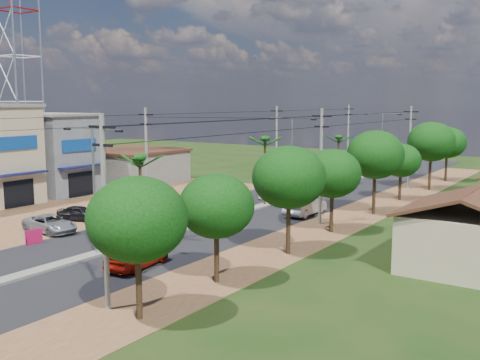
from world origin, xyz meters
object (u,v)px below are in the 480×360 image
object	(u,v)px
car_parked_dark	(80,214)
car_silver_mid	(305,206)
car_parked_silver	(50,224)
roadside_sign	(34,237)
car_white_far	(277,190)
moto_rider_east	(123,247)
car_red_near	(137,255)

from	to	relation	value
car_parked_dark	car_silver_mid	bearing A→B (deg)	-72.24
car_parked_silver	roadside_sign	xyz separation A→B (m)	(1.91, -2.77, -0.13)
roadside_sign	car_parked_dark	bearing A→B (deg)	123.85
car_silver_mid	car_white_far	size ratio (longest dim) A/B	0.93
car_parked_dark	moto_rider_east	xyz separation A→B (m)	(10.15, -5.14, -0.12)
car_silver_mid	moto_rider_east	distance (m)	17.65
car_parked_dark	roadside_sign	distance (m)	7.49
car_parked_dark	moto_rider_east	world-z (taller)	car_parked_dark
car_silver_mid	moto_rider_east	xyz separation A→B (m)	(-3.80, -17.23, -0.32)
car_white_far	car_parked_silver	size ratio (longest dim) A/B	1.16
car_parked_dark	roadside_sign	world-z (taller)	car_parked_dark
car_silver_mid	roadside_sign	xyz separation A→B (m)	(-10.59, -18.79, -0.30)
car_parked_silver	car_red_near	bearing A→B (deg)	-100.48
car_red_near	roadside_sign	distance (m)	9.54
car_white_far	roadside_sign	bearing A→B (deg)	-104.93
car_red_near	moto_rider_east	distance (m)	3.17
car_white_far	car_parked_dark	distance (m)	20.00
car_silver_mid	car_parked_silver	world-z (taller)	car_silver_mid
car_silver_mid	car_parked_silver	bearing A→B (deg)	52.12
car_red_near	moto_rider_east	size ratio (longest dim) A/B	2.39
car_silver_mid	car_red_near	bearing A→B (deg)	86.89
car_white_far	car_red_near	bearing A→B (deg)	-83.56
car_silver_mid	moto_rider_east	world-z (taller)	car_silver_mid
car_silver_mid	moto_rider_east	bearing A→B (deg)	77.66
car_red_near	roadside_sign	xyz separation A→B (m)	(-9.54, 0.00, -0.25)
car_white_far	moto_rider_east	bearing A→B (deg)	-89.23
moto_rider_east	roadside_sign	distance (m)	6.96
car_red_near	roadside_sign	bearing A→B (deg)	-7.80
car_silver_mid	roadside_sign	bearing A→B (deg)	60.69
car_silver_mid	car_parked_silver	distance (m)	20.32
car_white_far	roadside_sign	distance (m)	25.58
car_silver_mid	car_parked_silver	size ratio (longest dim) A/B	1.07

